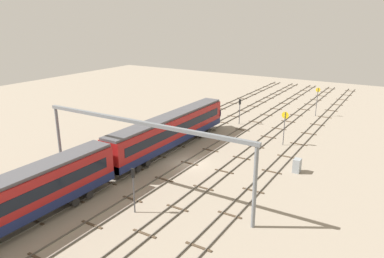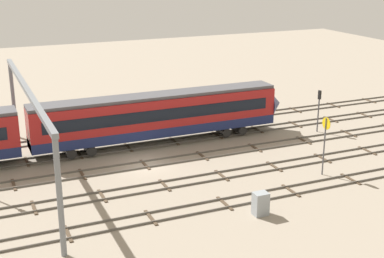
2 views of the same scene
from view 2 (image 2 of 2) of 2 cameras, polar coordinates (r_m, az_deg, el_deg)
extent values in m
plane|color=gray|center=(47.54, -4.94, -3.79)|extent=(142.04, 142.04, 0.00)
cube|color=#59544C|center=(38.59, 0.09, -8.89)|extent=(126.04, 0.07, 0.16)
cube|color=#59544C|center=(39.78, -0.75, -8.05)|extent=(126.04, 0.07, 0.16)
cube|color=#473828|center=(37.06, -12.87, -10.64)|extent=(0.24, 2.40, 0.08)
cube|color=#473828|center=(38.29, -4.33, -9.24)|extent=(0.24, 2.40, 0.08)
cube|color=#473828|center=(40.29, 3.45, -7.79)|extent=(0.24, 2.40, 0.08)
cube|color=#473828|center=(42.98, 10.33, -6.37)|extent=(0.24, 2.40, 0.08)
cube|color=#473828|center=(46.22, 16.29, -5.06)|extent=(0.24, 2.40, 0.08)
cube|color=#59544C|center=(42.66, -2.53, -6.21)|extent=(126.04, 0.07, 0.16)
cube|color=#59544C|center=(43.89, -3.20, -5.51)|extent=(126.04, 0.07, 0.16)
cube|color=#473828|center=(41.21, -16.23, -7.91)|extent=(0.24, 2.40, 0.08)
cube|color=#473828|center=(41.96, -9.37, -6.93)|extent=(0.24, 2.40, 0.08)
cube|color=#473828|center=(43.29, -2.87, -5.91)|extent=(0.24, 2.40, 0.08)
cube|color=#473828|center=(45.15, 3.15, -4.89)|extent=(0.24, 2.40, 0.08)
cube|color=#473828|center=(47.47, 8.62, -3.91)|extent=(0.24, 2.40, 0.08)
cube|color=#473828|center=(50.19, 13.52, -3.00)|extent=(0.24, 2.40, 0.08)
cube|color=#473828|center=(53.26, 17.89, -2.18)|extent=(0.24, 2.40, 0.08)
cube|color=#59544C|center=(46.88, -4.66, -3.99)|extent=(126.04, 0.07, 0.16)
cube|color=#59544C|center=(48.15, -5.22, -3.41)|extent=(126.04, 0.07, 0.16)
cube|color=#473828|center=(45.57, -18.17, -5.57)|extent=(0.24, 2.40, 0.08)
cube|color=#473828|center=(46.24, -11.41, -4.67)|extent=(0.24, 2.40, 0.08)
cube|color=#473828|center=(47.53, -4.94, -3.74)|extent=(0.24, 2.40, 0.08)
cube|color=#473828|center=(49.39, 1.10, -2.84)|extent=(0.24, 2.40, 0.08)
cube|color=#473828|center=(51.78, 6.63, -1.97)|extent=(0.24, 2.40, 0.08)
cube|color=#473828|center=(54.61, 11.62, -1.18)|extent=(0.24, 2.40, 0.08)
cube|color=#473828|center=(57.82, 16.09, -0.46)|extent=(0.24, 2.40, 0.08)
cube|color=#59544C|center=(51.21, -6.43, -2.14)|extent=(126.04, 0.07, 0.16)
cube|color=#59544C|center=(52.51, -6.89, -1.65)|extent=(126.04, 0.07, 0.16)
cube|color=#473828|center=(50.20, -16.91, -3.29)|extent=(0.24, 2.40, 0.08)
cube|color=#473828|center=(50.83, -11.70, -2.61)|extent=(0.24, 2.40, 0.08)
cube|color=#473828|center=(51.87, -6.66, -1.94)|extent=(0.24, 2.40, 0.08)
cube|color=#473828|center=(53.30, -1.86, -1.28)|extent=(0.24, 2.40, 0.08)
cube|color=#473828|center=(55.09, 2.66, -0.65)|extent=(0.24, 2.40, 0.08)
cube|color=#473828|center=(57.20, 6.86, -0.07)|extent=(0.24, 2.40, 0.08)
cube|color=#473828|center=(59.61, 10.75, 0.48)|extent=(0.24, 2.40, 0.08)
cube|color=#473828|center=(62.28, 14.32, 0.98)|extent=(0.24, 2.40, 0.08)
cube|color=#473828|center=(65.16, 17.59, 1.43)|extent=(0.24, 2.40, 0.08)
cube|color=#59544C|center=(55.62, -7.91, -0.58)|extent=(126.04, 0.07, 0.16)
cube|color=#59544C|center=(56.94, -8.31, -0.17)|extent=(126.04, 0.07, 0.16)
cube|color=#473828|center=(54.66, -19.24, -1.81)|extent=(0.24, 2.40, 0.08)
cube|color=#473828|center=(55.21, -13.59, -1.10)|extent=(0.24, 2.40, 0.08)
cube|color=#473828|center=(56.30, -8.11, -0.41)|extent=(0.24, 2.40, 0.08)
cube|color=#473828|center=(57.88, -2.88, 0.25)|extent=(0.24, 2.40, 0.08)
cube|color=#473828|center=(59.93, 2.02, 0.88)|extent=(0.24, 2.40, 0.08)
cube|color=#473828|center=(62.39, 6.58, 1.45)|extent=(0.24, 2.40, 0.08)
cube|color=#473828|center=(65.22, 10.76, 1.97)|extent=(0.24, 2.40, 0.08)
cube|color=#473828|center=(68.37, 14.58, 2.43)|extent=(0.24, 2.40, 0.08)
cube|color=#473828|center=(71.81, 18.06, 2.84)|extent=(0.24, 2.40, 0.08)
cube|color=maroon|center=(51.88, -3.62, 1.43)|extent=(24.00, 2.90, 3.60)
cube|color=navy|center=(52.28, -3.59, 0.01)|extent=(24.00, 2.94, 0.90)
cube|color=#4C4C51|center=(51.37, -3.66, 3.52)|extent=(24.00, 2.50, 0.30)
cube|color=black|center=(50.44, -3.06, 1.47)|extent=(22.00, 0.04, 1.10)
cube|color=black|center=(53.09, -4.17, 2.28)|extent=(22.00, 0.04, 1.10)
cylinder|color=black|center=(50.48, -12.77, -2.14)|extent=(0.90, 2.70, 0.90)
cylinder|color=black|center=(50.80, -10.78, -1.88)|extent=(0.90, 2.70, 0.90)
cylinder|color=black|center=(55.09, 3.06, -0.03)|extent=(0.90, 2.70, 0.90)
cylinder|color=black|center=(55.89, 4.72, 0.19)|extent=(0.90, 2.70, 0.90)
cone|color=navy|center=(57.36, 8.50, 2.66)|extent=(1.60, 3.24, 3.24)
cylinder|color=slate|center=(33.05, -13.68, -7.13)|extent=(0.36, 0.36, 7.52)
cylinder|color=slate|center=(56.34, -18.20, 2.82)|extent=(0.36, 0.36, 7.52)
cube|color=slate|center=(43.47, -16.98, 4.07)|extent=(0.40, 25.29, 0.35)
cylinder|color=#4C4C51|center=(45.82, 13.67, -1.82)|extent=(0.12, 0.12, 4.89)
cylinder|color=yellow|center=(45.24, 13.89, 0.57)|extent=(0.05, 1.01, 1.01)
cube|color=black|center=(45.26, 13.92, 0.57)|extent=(0.02, 0.45, 0.12)
cylinder|color=#4C4C51|center=(57.27, 13.07, 1.39)|extent=(0.14, 0.14, 3.47)
cube|color=black|center=(56.71, 13.22, 3.50)|extent=(0.20, 0.32, 0.90)
sphere|color=yellow|center=(56.73, 13.32, 3.71)|extent=(0.20, 0.20, 0.20)
sphere|color=#262626|center=(56.82, 13.29, 3.32)|extent=(0.20, 0.20, 0.20)
cube|color=gray|center=(38.63, 7.19, -7.78)|extent=(1.02, 0.82, 1.66)
cube|color=#333333|center=(38.77, 7.88, -7.30)|extent=(0.02, 0.57, 0.24)
camera|label=1|loc=(29.72, -72.37, 6.11)|focal=33.91mm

